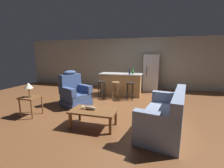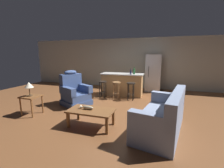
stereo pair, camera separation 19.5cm
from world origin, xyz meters
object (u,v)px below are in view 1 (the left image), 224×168
(couch, at_px, (166,116))
(end_table, at_px, (31,100))
(coffee_table, at_px, (94,112))
(bar_stool_middle, at_px, (116,87))
(fish_figurine, at_px, (89,108))
(recliner_near_lamp, at_px, (74,93))
(table_lamp, at_px, (28,86))
(bottle_short_amber, at_px, (130,72))
(bar_stool_right, at_px, (130,88))
(bar_stool_left, at_px, (102,86))
(kitchen_island, at_px, (121,84))
(refrigerator, at_px, (151,73))
(bottle_tall_green, at_px, (133,71))

(couch, height_order, end_table, couch)
(coffee_table, height_order, bar_stool_middle, bar_stool_middle)
(fish_figurine, height_order, recliner_near_lamp, recliner_near_lamp)
(coffee_table, distance_m, table_lamp, 2.05)
(end_table, distance_m, bottle_short_amber, 3.66)
(recliner_near_lamp, bearing_deg, bar_stool_right, 58.89)
(bar_stool_left, bearing_deg, coffee_table, -75.11)
(bar_stool_right, bearing_deg, bar_stool_left, 180.00)
(fish_figurine, distance_m, kitchen_island, 3.12)
(end_table, relative_size, kitchen_island, 0.31)
(recliner_near_lamp, xyz_separation_m, refrigerator, (2.52, 2.94, 0.46))
(table_lamp, bearing_deg, recliner_near_lamp, 60.91)
(bar_stool_left, distance_m, bottle_tall_green, 1.42)
(refrigerator, xyz_separation_m, bottle_short_amber, (-0.82, -1.44, 0.16))
(refrigerator, xyz_separation_m, bottle_tall_green, (-0.71, -1.30, 0.19))
(kitchen_island, xyz_separation_m, refrigerator, (1.23, 1.20, 0.40))
(fish_figurine, xyz_separation_m, bar_stool_middle, (0.04, 2.49, 0.01))
(bottle_short_amber, bearing_deg, table_lamp, -130.94)
(refrigerator, bearing_deg, bottle_short_amber, -119.77)
(coffee_table, xyz_separation_m, couch, (1.66, 0.29, -0.02))
(bar_stool_middle, height_order, bar_stool_right, same)
(bottle_tall_green, xyz_separation_m, bottle_short_amber, (-0.12, -0.14, -0.03))
(kitchen_island, xyz_separation_m, bottle_tall_green, (0.52, -0.10, 0.59))
(coffee_table, xyz_separation_m, bottle_tall_green, (0.52, 3.02, 0.70))
(bar_stool_middle, bearing_deg, table_lamp, -128.86)
(coffee_table, height_order, table_lamp, table_lamp)
(bar_stool_right, relative_size, bottle_tall_green, 2.22)
(couch, height_order, bar_stool_right, couch)
(coffee_table, bearing_deg, kitchen_island, 90.07)
(bar_stool_middle, relative_size, bottle_tall_green, 2.22)
(kitchen_island, distance_m, bottle_tall_green, 0.79)
(coffee_table, xyz_separation_m, recliner_near_lamp, (-1.29, 1.37, 0.06))
(kitchen_island, bearing_deg, end_table, -123.84)
(fish_figurine, xyz_separation_m, bar_stool_left, (-0.55, 2.49, 0.01))
(fish_figurine, distance_m, couch, 1.80)
(end_table, height_order, bar_stool_right, bar_stool_right)
(recliner_near_lamp, bearing_deg, bar_stool_middle, 69.66)
(bar_stool_right, bearing_deg, couch, -62.23)
(fish_figurine, distance_m, bottle_tall_green, 3.14)
(refrigerator, bearing_deg, couch, -83.89)
(refrigerator, bearing_deg, fish_figurine, -107.29)
(end_table, distance_m, bottle_tall_green, 3.84)
(bar_stool_left, bearing_deg, refrigerator, 44.08)
(bar_stool_left, bearing_deg, bottle_tall_green, 24.06)
(end_table, xyz_separation_m, bar_stool_middle, (1.90, 2.32, 0.01))
(table_lamp, xyz_separation_m, bar_stool_left, (1.32, 2.36, -0.40))
(recliner_near_lamp, bearing_deg, table_lamp, -92.14)
(end_table, xyz_separation_m, bar_stool_right, (2.48, 2.32, 0.01))
(fish_figurine, height_order, bottle_tall_green, bottle_tall_green)
(bar_stool_left, height_order, bottle_tall_green, bottle_tall_green)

